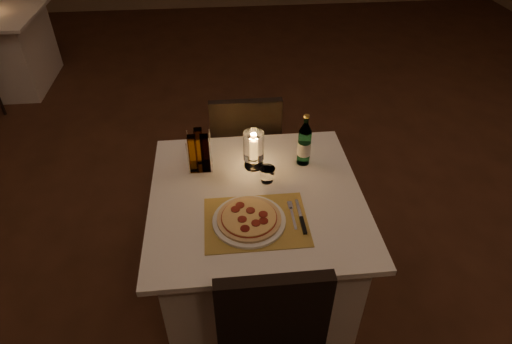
{
  "coord_description": "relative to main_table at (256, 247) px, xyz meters",
  "views": [
    {
      "loc": [
        -0.43,
        -1.69,
        2.07
      ],
      "look_at": [
        -0.28,
        -0.16,
        0.86
      ],
      "focal_mm": 30.0,
      "sensor_mm": 36.0,
      "label": 1
    }
  ],
  "objects": [
    {
      "name": "pizza",
      "position": [
        -0.05,
        -0.18,
        0.39
      ],
      "size": [
        0.28,
        0.28,
        0.02
      ],
      "color": "#D8B77F",
      "rests_on": "plate"
    },
    {
      "name": "plate",
      "position": [
        -0.05,
        -0.18,
        0.38
      ],
      "size": [
        0.32,
        0.32,
        0.01
      ],
      "primitive_type": "cylinder",
      "color": "white",
      "rests_on": "placemat"
    },
    {
      "name": "floor",
      "position": [
        0.28,
        0.18,
        -0.38
      ],
      "size": [
        8.0,
        10.0,
        0.02
      ],
      "primitive_type": "cube",
      "color": "#452516",
      "rests_on": "ground"
    },
    {
      "name": "cruet_caddy",
      "position": [
        -0.26,
        0.23,
        0.46
      ],
      "size": [
        0.12,
        0.12,
        0.21
      ],
      "color": "white",
      "rests_on": "main_table"
    },
    {
      "name": "knife",
      "position": [
        0.18,
        -0.21,
        0.37
      ],
      "size": [
        0.02,
        0.22,
        0.01
      ],
      "color": "black",
      "rests_on": "placemat"
    },
    {
      "name": "placemat",
      "position": [
        -0.02,
        -0.18,
        0.37
      ],
      "size": [
        0.45,
        0.34,
        0.0
      ],
      "primitive_type": "cube",
      "color": "#B1903D",
      "rests_on": "main_table"
    },
    {
      "name": "hurricane_candle",
      "position": [
        0.01,
        0.22,
        0.48
      ],
      "size": [
        0.1,
        0.1,
        0.2
      ],
      "color": "white",
      "rests_on": "main_table"
    },
    {
      "name": "neighbor_chair_lb",
      "position": [
        -2.33,
        3.55,
        0.18
      ],
      "size": [
        0.42,
        0.42,
        0.9
      ],
      "color": "black",
      "rests_on": "ground"
    },
    {
      "name": "fork",
      "position": [
        0.14,
        -0.15,
        0.37
      ],
      "size": [
        0.02,
        0.18,
        0.0
      ],
      "color": "silver",
      "rests_on": "placemat"
    },
    {
      "name": "water_bottle",
      "position": [
        0.26,
        0.23,
        0.48
      ],
      "size": [
        0.07,
        0.07,
        0.28
      ],
      "color": "#5CAC76",
      "rests_on": "main_table"
    },
    {
      "name": "main_table",
      "position": [
        0.0,
        0.0,
        0.0
      ],
      "size": [
        1.0,
        1.0,
        0.74
      ],
      "color": "white",
      "rests_on": "ground"
    },
    {
      "name": "chair_far",
      "position": [
        -0.0,
        0.71,
        0.18
      ],
      "size": [
        0.42,
        0.42,
        0.9
      ],
      "color": "black",
      "rests_on": "ground"
    },
    {
      "name": "tumbler",
      "position": [
        0.06,
        0.1,
        0.4
      ],
      "size": [
        0.08,
        0.08,
        0.08
      ],
      "primitive_type": null,
      "color": "white",
      "rests_on": "main_table"
    }
  ]
}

